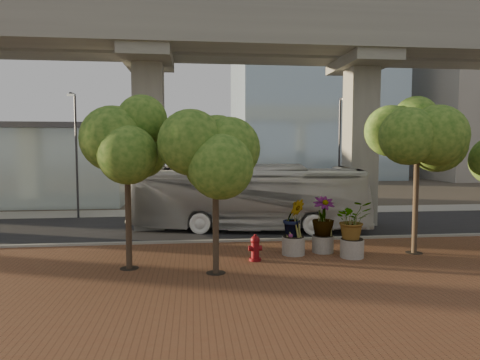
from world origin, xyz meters
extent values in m
plane|color=#3C362B|center=(0.00, 0.00, 0.00)|extent=(160.00, 160.00, 0.00)
cube|color=brown|center=(0.00, -8.00, 0.03)|extent=(70.00, 13.00, 0.06)
cube|color=black|center=(0.00, 2.00, 0.02)|extent=(90.00, 8.00, 0.04)
cube|color=gray|center=(0.00, -2.00, 0.08)|extent=(70.00, 0.25, 0.16)
cube|color=gray|center=(0.00, 7.50, 0.03)|extent=(90.00, 3.00, 0.06)
cube|color=gray|center=(0.00, 0.40, 10.50)|extent=(72.00, 2.40, 1.80)
cube|color=gray|center=(0.00, 3.60, 10.50)|extent=(72.00, 2.40, 1.80)
cube|color=gray|center=(0.00, 4.70, 11.90)|extent=(72.00, 0.12, 1.00)
imported|color=silver|center=(-0.64, 0.95, 1.77)|extent=(13.06, 5.19, 3.55)
cylinder|color=maroon|center=(-1.23, -5.47, 0.11)|extent=(0.47, 0.47, 0.11)
cylinder|color=maroon|center=(-1.23, -5.47, 0.49)|extent=(0.32, 0.32, 0.76)
sphere|color=maroon|center=(-1.23, -5.47, 0.88)|extent=(0.37, 0.37, 0.37)
cylinder|color=maroon|center=(-1.23, -5.47, 1.05)|extent=(0.11, 0.11, 0.13)
cylinder|color=maroon|center=(-1.23, -5.47, 0.56)|extent=(0.53, 0.21, 0.21)
cylinder|color=gray|center=(2.76, -5.39, 0.43)|extent=(0.95, 0.95, 0.74)
imported|color=#234F15|center=(2.76, -5.39, 1.60)|extent=(2.12, 2.12, 1.59)
cylinder|color=gray|center=(1.83, -4.44, 0.41)|extent=(0.91, 0.91, 0.71)
imported|color=#234F15|center=(1.83, -4.44, 1.60)|extent=(2.22, 2.22, 1.67)
cylinder|color=#A59F95|center=(0.50, -4.68, 0.43)|extent=(0.96, 0.96, 0.74)
imported|color=#234F15|center=(0.50, -4.68, 1.60)|extent=(2.13, 2.13, 1.60)
cylinder|color=#4E3E2C|center=(-6.01, -6.03, 1.87)|extent=(0.22, 0.22, 3.63)
cylinder|color=black|center=(-6.01, -6.03, 0.07)|extent=(0.70, 0.70, 0.01)
cylinder|color=#4E3E2C|center=(-2.86, -6.95, 1.69)|extent=(0.22, 0.22, 3.26)
cylinder|color=black|center=(-2.86, -6.95, 0.07)|extent=(0.70, 0.70, 0.01)
cylinder|color=#4E3E2C|center=(5.64, -5.00, 2.05)|extent=(0.22, 0.22, 3.98)
cylinder|color=black|center=(5.64, -5.00, 0.07)|extent=(0.70, 0.70, 0.01)
cylinder|color=#303136|center=(-10.90, 5.97, 3.89)|extent=(0.13, 0.13, 7.69)
cube|color=#303136|center=(-10.90, 5.49, 7.73)|extent=(0.14, 0.96, 0.14)
cube|color=silver|center=(-10.90, 5.01, 7.64)|extent=(0.38, 0.19, 0.12)
cylinder|color=#2A2A2E|center=(6.63, 7.28, 3.94)|extent=(0.14, 0.14, 7.79)
cube|color=#2A2A2E|center=(6.63, 6.79, 7.83)|extent=(0.15, 0.97, 0.15)
cube|color=silver|center=(6.63, 6.30, 7.74)|extent=(0.39, 0.19, 0.12)
camera|label=1|loc=(-3.66, -21.87, 4.56)|focal=32.00mm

